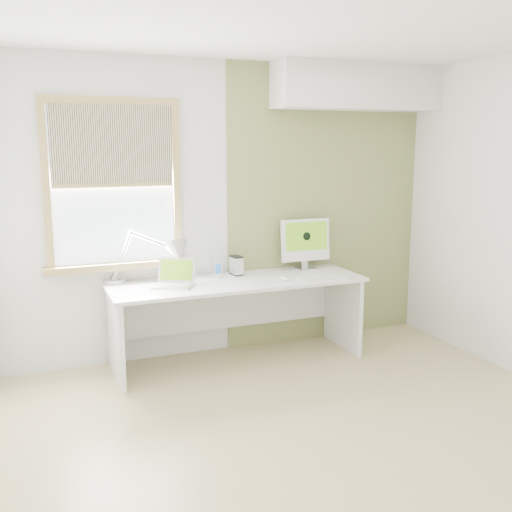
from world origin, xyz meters
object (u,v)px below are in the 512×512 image
desk_lamp (165,255)px  laptop (175,279)px  desk (235,301)px  imac (305,241)px  external_drive (236,265)px

desk_lamp → laptop: size_ratio=1.84×
desk → imac: bearing=12.0°
desk → desk_lamp: size_ratio=2.99×
external_drive → imac: imac is taller
desk → imac: size_ratio=4.60×
desk → desk_lamp: 0.73m
desk → desk_lamp: bearing=170.3°
laptop → external_drive: laptop is taller
desk → laptop: laptop is taller
laptop → imac: 1.33m
desk → external_drive: size_ratio=12.81×
desk_lamp → external_drive: 0.67m
external_drive → desk_lamp: bearing=-175.5°
desk_lamp → external_drive: desk_lamp is taller
laptop → external_drive: 0.64m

